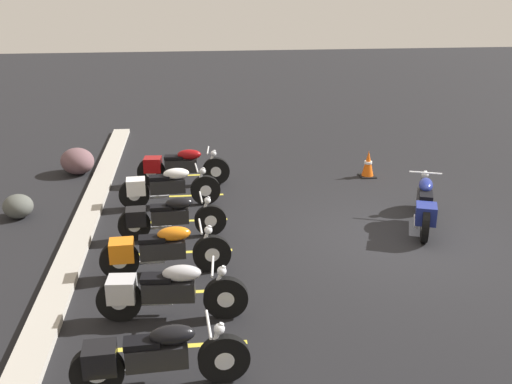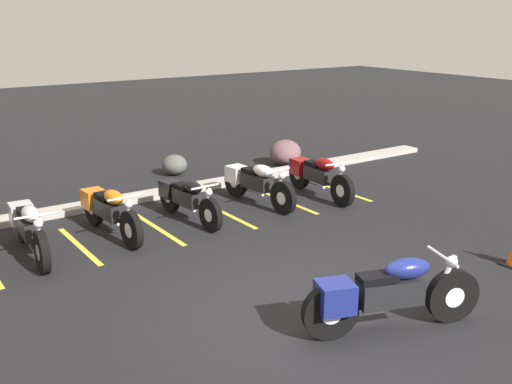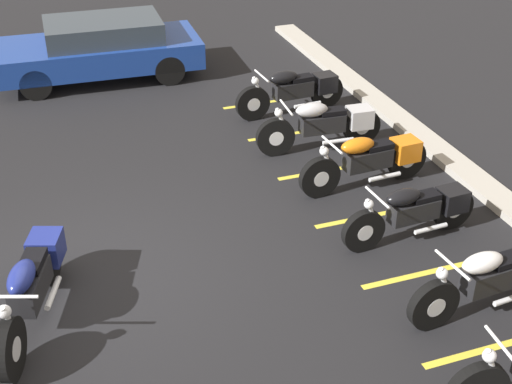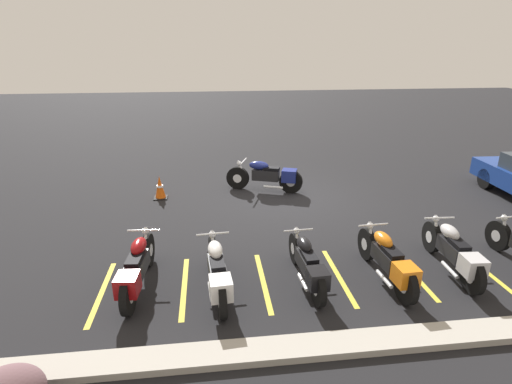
{
  "view_description": "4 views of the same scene",
  "coord_description": "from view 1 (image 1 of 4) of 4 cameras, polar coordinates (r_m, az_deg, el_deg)",
  "views": [
    {
      "loc": [
        -10.5,
        3.94,
        5.01
      ],
      "look_at": [
        0.3,
        2.76,
        0.98
      ],
      "focal_mm": 42.0,
      "sensor_mm": 36.0,
      "label": 1
    },
    {
      "loc": [
        -4.72,
        -5.43,
        3.85
      ],
      "look_at": [
        0.78,
        2.49,
        1.01
      ],
      "focal_mm": 42.0,
      "sensor_mm": 36.0,
      "label": 2
    },
    {
      "loc": [
        7.78,
        -0.5,
        5.81
      ],
      "look_at": [
        -0.12,
        2.32,
        0.83
      ],
      "focal_mm": 50.0,
      "sensor_mm": 36.0,
      "label": 3
    },
    {
      "loc": [
        2.27,
        10.93,
        4.32
      ],
      "look_at": [
        1.17,
        1.83,
        0.94
      ],
      "focal_mm": 28.0,
      "sensor_mm": 36.0,
      "label": 4
    }
  ],
  "objects": [
    {
      "name": "parked_bike_1",
      "position": [
        9.23,
        -8.72,
        -9.31
      ],
      "size": [
        0.64,
        2.29,
        0.9
      ],
      "rotation": [
        0.0,
        0.0,
        -1.64
      ],
      "color": "black",
      "rests_on": "ground"
    },
    {
      "name": "ground",
      "position": [
        12.28,
        13.12,
        -4.3
      ],
      "size": [
        60.0,
        60.0,
        0.0
      ],
      "primitive_type": "plane",
      "color": "black"
    },
    {
      "name": "stall_line_4",
      "position": [
        12.85,
        -7.44,
        -2.77
      ],
      "size": [
        0.1,
        2.1,
        0.0
      ],
      "primitive_type": "cube",
      "color": "gold",
      "rests_on": "ground"
    },
    {
      "name": "landscape_rock_0",
      "position": [
        13.83,
        -21.72,
        -1.27
      ],
      "size": [
        0.86,
        0.87,
        0.51
      ],
      "primitive_type": "ellipsoid",
      "rotation": [
        0.0,
        0.0,
        1.05
      ],
      "color": "#4C4E49",
      "rests_on": "ground"
    },
    {
      "name": "parked_bike_4",
      "position": [
        13.52,
        -8.7,
        0.5
      ],
      "size": [
        0.64,
        2.27,
        0.89
      ],
      "rotation": [
        0.0,
        0.0,
        -1.5
      ],
      "color": "black",
      "rests_on": "ground"
    },
    {
      "name": "parked_bike_0",
      "position": [
        7.87,
        -9.91,
        -15.19
      ],
      "size": [
        0.64,
        2.26,
        0.89
      ],
      "rotation": [
        0.0,
        0.0,
        -1.51
      ],
      "color": "black",
      "rests_on": "ground"
    },
    {
      "name": "stall_line_3",
      "position": [
        11.47,
        -7.54,
        -5.73
      ],
      "size": [
        0.1,
        2.1,
        0.0
      ],
      "primitive_type": "cube",
      "color": "gold",
      "rests_on": "ground"
    },
    {
      "name": "stall_line_2",
      "position": [
        10.13,
        -7.68,
        -9.49
      ],
      "size": [
        0.1,
        2.1,
        0.0
      ],
      "primitive_type": "cube",
      "color": "gold",
      "rests_on": "ground"
    },
    {
      "name": "parked_bike_5",
      "position": [
        14.89,
        -7.38,
        2.46
      ],
      "size": [
        0.64,
        2.29,
        0.9
      ],
      "rotation": [
        0.0,
        0.0,
        -1.65
      ],
      "color": "black",
      "rests_on": "ground"
    },
    {
      "name": "stall_line_6",
      "position": [
        15.69,
        -7.29,
        1.57
      ],
      "size": [
        0.1,
        2.1,
        0.0
      ],
      "primitive_type": "cube",
      "color": "gold",
      "rests_on": "ground"
    },
    {
      "name": "concrete_curb",
      "position": [
        11.83,
        -16.98,
        -5.33
      ],
      "size": [
        18.0,
        0.5,
        0.12
      ],
      "primitive_type": "cube",
      "color": "#A8A399",
      "rests_on": "ground"
    },
    {
      "name": "stall_line_5",
      "position": [
        14.26,
        -7.36,
        -0.38
      ],
      "size": [
        0.1,
        2.1,
        0.0
      ],
      "primitive_type": "cube",
      "color": "gold",
      "rests_on": "ground"
    },
    {
      "name": "landscape_rock_1",
      "position": [
        16.31,
        -16.65,
        2.84
      ],
      "size": [
        1.25,
        1.23,
        0.68
      ],
      "primitive_type": "ellipsoid",
      "rotation": [
        0.0,
        0.0,
        0.67
      ],
      "color": "brown",
      "rests_on": "ground"
    },
    {
      "name": "parked_bike_3",
      "position": [
        11.94,
        -8.49,
        -2.36
      ],
      "size": [
        0.6,
        2.14,
        0.84
      ],
      "rotation": [
        0.0,
        0.0,
        -1.51
      ],
      "color": "black",
      "rests_on": "ground"
    },
    {
      "name": "parked_bike_2",
      "position": [
        10.51,
        -9.22,
        -5.49
      ],
      "size": [
        0.64,
        2.27,
        0.89
      ],
      "rotation": [
        0.0,
        0.0,
        -1.52
      ],
      "color": "black",
      "rests_on": "ground"
    },
    {
      "name": "motorcycle_navy_featured",
      "position": [
        12.76,
        15.77,
        -1.11
      ],
      "size": [
        2.33,
        1.07,
        0.95
      ],
      "rotation": [
        0.0,
        0.0,
        -0.34
      ],
      "color": "black",
      "rests_on": "ground"
    },
    {
      "name": "traffic_cone",
      "position": [
        15.67,
        10.62,
        2.6
      ],
      "size": [
        0.4,
        0.4,
        0.69
      ],
      "color": "black",
      "rests_on": "ground"
    },
    {
      "name": "stall_line_1",
      "position": [
        8.84,
        -7.85,
        -14.37
      ],
      "size": [
        0.1,
        2.1,
        0.0
      ],
      "primitive_type": "cube",
      "color": "gold",
      "rests_on": "ground"
    }
  ]
}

